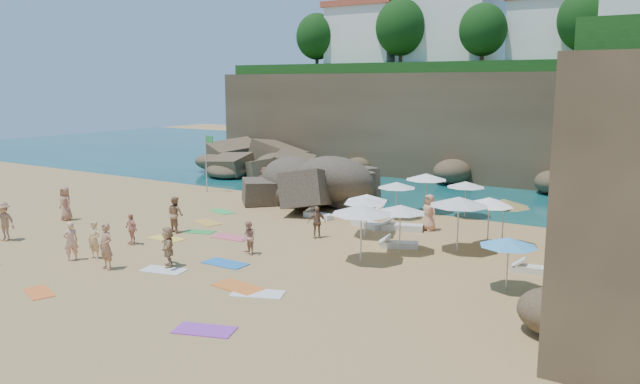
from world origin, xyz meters
The scene contains 50 objects.
ground centered at (0.00, 0.00, 0.00)m, with size 120.00×120.00×0.00m, color tan.
seawater centered at (0.00, 30.00, 0.00)m, with size 120.00×120.00×0.00m, color #0C4751.
cliff_back centered at (2.00, 25.00, 4.00)m, with size 44.00×8.00×8.00m, color brown.
rock_promontory centered at (-11.00, 16.00, 0.00)m, with size 12.00×7.00×2.00m, color brown, non-canonical shape.
clifftop_buildings centered at (2.96, 25.79, 11.24)m, with size 28.48×9.48×7.00m.
clifftop_trees centered at (4.78, 19.52, 11.26)m, with size 35.60×23.82×4.40m.
marina_masts centered at (-16.50, 30.00, 3.00)m, with size 3.10×0.10×6.00m.
rock_outcrop centered at (-2.69, 8.71, 0.00)m, with size 7.30×5.48×2.92m, color brown, non-canonical shape.
flag_pole centered at (-10.46, 8.35, 2.49)m, with size 0.76×0.16×3.90m.
parasol_0 centered at (4.46, 10.21, 2.05)m, with size 2.36×2.36×2.23m.
parasol_1 centered at (4.12, 3.90, 1.80)m, with size 2.07×2.07×1.96m.
parasol_2 centered at (6.79, 10.19, 1.82)m, with size 2.10×2.10×1.98m.
parasol_3 centered at (9.89, 4.66, 2.08)m, with size 2.40×2.40×2.27m.
parasol_5 centered at (3.74, 7.93, 1.83)m, with size 2.10×2.10×1.99m.
parasol_6 centered at (10.41, 5.12, 2.00)m, with size 2.30×2.30×2.18m.
parasol_7 centered at (9.02, 3.20, 2.24)m, with size 2.58×2.58×2.44m.
parasol_8 centered at (6.97, 1.70, 1.94)m, with size 2.23×2.23×2.11m.
parasol_9 centered at (4.36, 3.27, 1.78)m, with size 2.05×2.05×1.94m.
parasol_10 centered at (12.37, -0.79, 1.78)m, with size 2.05×2.05×1.93m.
parasol_11 centered at (6.26, -0.46, 2.20)m, with size 2.53×2.53×2.39m.
lounger_0 centered at (3.16, 8.29, 0.14)m, with size 1.85×0.62×0.29m, color white.
lounger_1 centered at (3.45, 5.17, 0.15)m, with size 1.87×0.62×0.29m, color silver.
lounger_2 centered at (5.29, 5.48, 0.16)m, with size 2.05×0.68×0.32m, color silver.
lounger_3 centered at (0.20, 5.61, 0.14)m, with size 1.78×0.59×0.28m, color white.
lounger_4 centered at (12.71, 1.84, 0.14)m, with size 1.74×0.58×0.27m, color silver.
lounger_5 centered at (6.60, 2.40, 0.14)m, with size 1.74×0.58×0.27m, color silver.
towel_2 centered at (-1.32, -10.01, 0.01)m, with size 1.53×0.77×0.03m, color orange.
towel_3 centered at (-2.94, -0.30, 0.01)m, with size 1.46×0.73×0.03m, color green.
towel_4 centered at (-3.31, -2.15, 0.02)m, with size 1.75×0.88×0.03m, color yellow.
towel_5 centered at (0.37, -5.77, 0.02)m, with size 1.73×0.86×0.03m, color silver.
towel_6 centered at (5.93, -9.33, 0.02)m, with size 1.80×0.90×0.03m, color purple.
towel_8 centered at (1.79, -3.75, 0.02)m, with size 1.88×0.94×0.03m, color blue.
towel_9 centered at (-0.92, -0.30, 0.02)m, with size 1.90×0.95×0.03m, color #DE5668.
towel_10 centered at (4.17, -5.75, 0.02)m, with size 1.95×0.97×0.03m, color orange.
towel_11 centered at (-5.33, 3.98, 0.01)m, with size 1.65×0.83×0.03m, color green.
towel_12 centered at (-4.08, 1.44, 0.02)m, with size 1.73×0.87×0.03m, color gold.
towel_13 centered at (5.20, -5.91, 0.02)m, with size 1.82×0.91×0.03m, color white.
person_stand_0 centered at (-3.30, -6.15, 0.80)m, with size 0.58×0.38×1.60m, color #DBAD73.
person_stand_1 centered at (-3.95, -0.92, 0.89)m, with size 0.87×0.68×1.79m, color #A37351.
person_stand_2 centered at (-2.12, 8.79, 0.96)m, with size 1.23×0.51×1.91m, color #EBC785.
person_stand_3 centered at (2.54, 1.90, 0.76)m, with size 0.89×0.37×1.52m, color #8D6146.
person_stand_4 centered at (6.39, 6.21, 0.92)m, with size 0.90×0.49×1.83m, color tan.
person_stand_5 centered at (-6.61, 9.56, 0.93)m, with size 1.73×0.50×1.87m, color #AD6756.
person_stand_6 centered at (-3.89, -6.85, 0.82)m, with size 0.60×0.39×1.64m, color #EEA687.
person_lie_0 centered at (-9.33, -6.55, 0.24)m, with size 1.17×1.82×0.48m, color #A77653.
person_lie_1 centered at (-3.85, -3.75, 0.17)m, with size 0.82×1.40×0.34m, color #EDA287.
person_lie_2 centered at (-10.85, -2.22, 0.24)m, with size 0.87×1.78×0.47m, color #A16850.
person_lie_3 centered at (0.19, -5.32, 0.21)m, with size 1.49×1.60×0.43m, color tan.
person_lie_4 centered at (-1.59, -6.89, 0.22)m, with size 0.67×1.84×0.44m, color #AB7655.
person_lie_5 centered at (1.72, -2.15, 0.27)m, with size 0.69×1.42×0.54m, color tan.
Camera 1 is at (18.40, -22.17, 7.29)m, focal length 35.00 mm.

